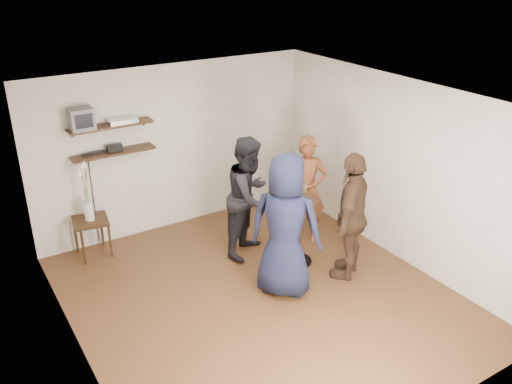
# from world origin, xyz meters

# --- Properties ---
(room) EXTENTS (4.58, 5.08, 2.68)m
(room) POSITION_xyz_m (0.00, 0.00, 1.30)
(room) COLOR #4C3018
(room) RESTS_ON ground
(shelf_upper) EXTENTS (1.20, 0.25, 0.04)m
(shelf_upper) POSITION_xyz_m (-1.00, 2.38, 1.85)
(shelf_upper) COLOR black
(shelf_upper) RESTS_ON room
(shelf_lower) EXTENTS (1.20, 0.25, 0.04)m
(shelf_lower) POSITION_xyz_m (-1.00, 2.38, 1.45)
(shelf_lower) COLOR black
(shelf_lower) RESTS_ON room
(crt_monitor) EXTENTS (0.32, 0.30, 0.30)m
(crt_monitor) POSITION_xyz_m (-1.40, 2.38, 2.02)
(crt_monitor) COLOR #59595B
(crt_monitor) RESTS_ON shelf_upper
(dvd_deck) EXTENTS (0.40, 0.24, 0.06)m
(dvd_deck) POSITION_xyz_m (-0.83, 2.38, 1.90)
(dvd_deck) COLOR silver
(dvd_deck) RESTS_ON shelf_upper
(radio) EXTENTS (0.22, 0.10, 0.10)m
(radio) POSITION_xyz_m (-0.98, 2.38, 1.52)
(radio) COLOR black
(radio) RESTS_ON shelf_lower
(power_strip) EXTENTS (0.30, 0.05, 0.03)m
(power_strip) POSITION_xyz_m (-1.29, 2.42, 1.48)
(power_strip) COLOR black
(power_strip) RESTS_ON shelf_lower
(side_table) EXTENTS (0.55, 0.55, 0.58)m
(side_table) POSITION_xyz_m (-1.50, 2.20, 0.48)
(side_table) COLOR black
(side_table) RESTS_ON room
(vase_lilies) EXTENTS (0.19, 0.19, 0.94)m
(vase_lilies) POSITION_xyz_m (-1.50, 2.20, 0.87)
(vase_lilies) COLOR silver
(vase_lilies) RESTS_ON side_table
(drinks_table) EXTENTS (0.55, 0.55, 1.01)m
(drinks_table) POSITION_xyz_m (0.91, 0.45, 0.65)
(drinks_table) COLOR black
(drinks_table) RESTS_ON room
(wine_glass_fl) EXTENTS (0.06, 0.06, 0.19)m
(wine_glass_fl) POSITION_xyz_m (0.84, 0.42, 1.14)
(wine_glass_fl) COLOR silver
(wine_glass_fl) RESTS_ON drinks_table
(wine_glass_fr) EXTENTS (0.07, 0.07, 0.22)m
(wine_glass_fr) POSITION_xyz_m (0.97, 0.43, 1.15)
(wine_glass_fr) COLOR silver
(wine_glass_fr) RESTS_ON drinks_table
(wine_glass_bl) EXTENTS (0.06, 0.06, 0.19)m
(wine_glass_bl) POSITION_xyz_m (0.88, 0.52, 1.14)
(wine_glass_bl) COLOR silver
(wine_glass_bl) RESTS_ON drinks_table
(wine_glass_br) EXTENTS (0.07, 0.07, 0.20)m
(wine_glass_br) POSITION_xyz_m (0.93, 0.47, 1.14)
(wine_glass_br) COLOR silver
(wine_glass_br) RESTS_ON drinks_table
(person_plaid) EXTENTS (0.70, 0.70, 1.64)m
(person_plaid) POSITION_xyz_m (1.44, 0.98, 0.82)
(person_plaid) COLOR red
(person_plaid) RESTS_ON room
(person_dark) EXTENTS (1.09, 1.04, 1.78)m
(person_dark) POSITION_xyz_m (0.50, 1.08, 0.89)
(person_dark) COLOR black
(person_dark) RESTS_ON room
(person_navy) EXTENTS (1.07, 1.10, 1.91)m
(person_navy) POSITION_xyz_m (0.34, -0.03, 0.96)
(person_navy) COLOR #161931
(person_navy) RESTS_ON room
(person_brown) EXTENTS (1.11, 0.94, 1.78)m
(person_brown) POSITION_xyz_m (1.33, -0.17, 0.89)
(person_brown) COLOR #3F291B
(person_brown) RESTS_ON room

